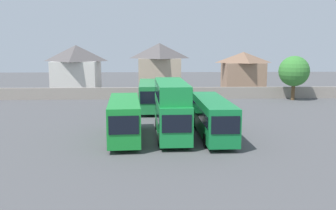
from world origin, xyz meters
TOP-DOWN VIEW (x-y plane):
  - ground at (0.00, 18.00)m, footprint 140.00×140.00m
  - depot_boundary_wall at (0.00, 25.23)m, footprint 56.00×0.50m
  - bus_1 at (-3.96, -0.39)m, footprint 3.26×10.29m
  - bus_2 at (0.20, 0.30)m, footprint 2.93×10.37m
  - bus_3 at (3.91, 0.29)m, footprint 2.69×11.54m
  - bus_4 at (-1.94, 15.15)m, footprint 2.77×11.46m
  - bus_5 at (1.71, 15.49)m, footprint 2.83×10.84m
  - house_terrace_left at (-15.11, 34.66)m, footprint 8.04×8.27m
  - house_terrace_centre at (-0.31, 34.29)m, footprint 7.63×7.19m
  - house_terrace_right at (14.86, 34.67)m, footprint 7.38×6.38m
  - tree_left_of_lot at (19.90, 23.23)m, footprint 4.60×4.60m

SIDE VIEW (x-z plane):
  - ground at x=0.00m, z-range 0.00..0.00m
  - depot_boundary_wall at x=0.00m, z-range 0.00..1.80m
  - bus_3 at x=3.91m, z-range 0.24..3.64m
  - bus_5 at x=1.71m, z-range 0.24..3.68m
  - bus_1 at x=-3.96m, z-range 0.24..3.73m
  - bus_4 at x=-1.94m, z-range 0.25..3.79m
  - bus_2 at x=0.20m, z-range 0.31..5.30m
  - house_terrace_right at x=14.86m, z-range 0.07..7.22m
  - house_terrace_left at x=-15.11m, z-range 0.09..8.47m
  - tree_left_of_lot at x=19.90m, z-range 1.03..7.75m
  - house_terrace_centre at x=-0.31m, z-range 0.09..8.82m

